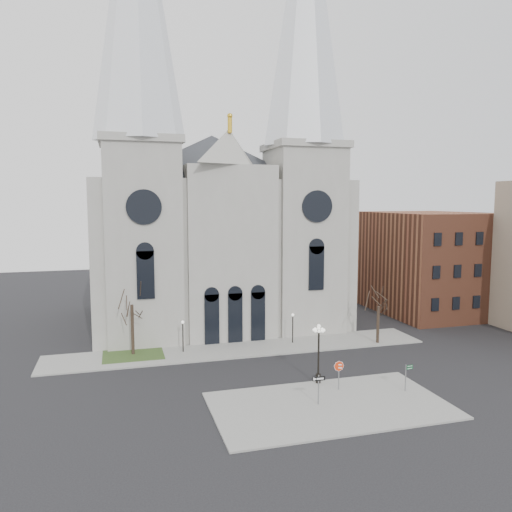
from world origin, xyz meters
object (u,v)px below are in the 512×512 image
object	(u,v)px
stop_sign	(339,369)
street_name_sign	(406,375)
globe_lamp	(319,346)
one_way_sign	(319,385)

from	to	relation	value
stop_sign	street_name_sign	distance (m)	5.51
stop_sign	globe_lamp	xyz separation A→B (m)	(-1.02, 1.89, 1.47)
stop_sign	street_name_sign	xyz separation A→B (m)	(5.19, -1.79, -0.43)
street_name_sign	globe_lamp	bearing A→B (deg)	142.48
stop_sign	street_name_sign	world-z (taller)	stop_sign
stop_sign	globe_lamp	distance (m)	2.60
one_way_sign	globe_lamp	bearing A→B (deg)	70.34
stop_sign	one_way_sign	size ratio (longest dim) A/B	1.05
stop_sign	globe_lamp	bearing A→B (deg)	142.22
one_way_sign	street_name_sign	size ratio (longest dim) A/B	1.04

